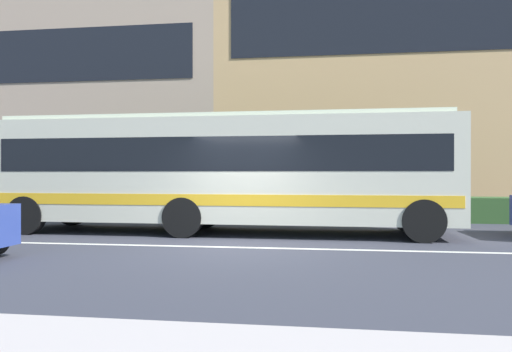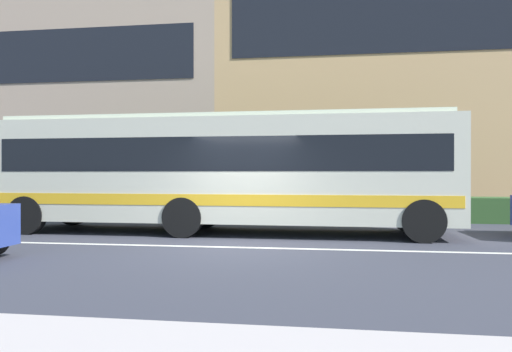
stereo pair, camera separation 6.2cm
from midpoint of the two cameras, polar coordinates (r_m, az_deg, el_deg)
ground_plane at (r=10.23m, az=-2.77°, el=-8.63°), size 160.00×160.00×0.00m
lane_centre_line at (r=10.23m, az=-2.77°, el=-8.61°), size 60.00×0.16×0.01m
hedge_row_far at (r=16.42m, az=1.53°, el=-3.85°), size 20.50×1.10×0.82m
apartment_block_left at (r=30.14m, az=-24.55°, el=8.58°), size 22.76×10.90×11.93m
apartment_block_right at (r=26.20m, az=19.35°, el=11.66°), size 19.41×10.90×13.55m
transit_bus at (r=12.72m, az=-4.24°, el=0.89°), size 12.02×2.68×3.12m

